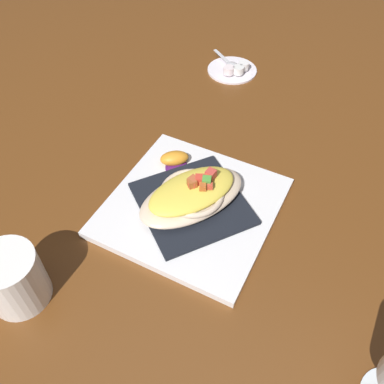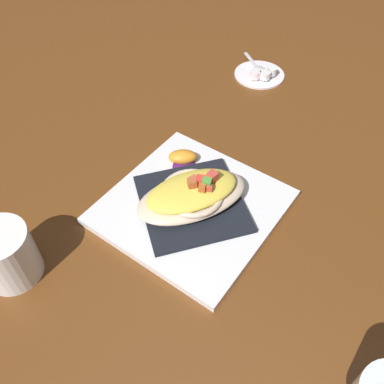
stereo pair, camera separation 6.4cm
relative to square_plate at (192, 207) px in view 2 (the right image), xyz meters
name	(u,v)px [view 2 (the right image)]	position (x,y,z in m)	size (l,w,h in m)	color
ground_plane	(192,209)	(0.00, 0.00, -0.01)	(2.60, 2.60, 0.00)	brown
square_plate	(192,207)	(0.00, 0.00, 0.00)	(0.26, 0.26, 0.01)	white
folded_napkin	(192,203)	(0.00, 0.00, 0.01)	(0.16, 0.16, 0.01)	black
gratin_dish	(192,194)	(0.00, 0.00, 0.03)	(0.19, 0.20, 0.05)	beige
orange_garnish	(183,159)	(-0.06, 0.08, 0.02)	(0.06, 0.06, 0.02)	#4D185C
coffee_mug	(6,257)	(-0.17, -0.23, 0.03)	(0.10, 0.09, 0.09)	white
creamer_saucer	(259,74)	(-0.06, 0.41, 0.00)	(0.11, 0.11, 0.01)	white
spoon	(259,69)	(-0.06, 0.42, 0.01)	(0.08, 0.08, 0.01)	silver
creamer_cup_0	(255,74)	(-0.06, 0.39, 0.01)	(0.02, 0.02, 0.02)	white
creamer_cup_1	(265,75)	(-0.04, 0.40, 0.01)	(0.02, 0.02, 0.02)	white
creamer_cup_2	(271,71)	(-0.03, 0.42, 0.01)	(0.02, 0.02, 0.02)	white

